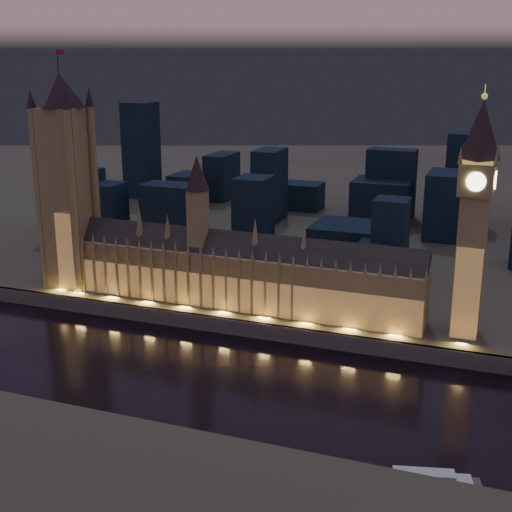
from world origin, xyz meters
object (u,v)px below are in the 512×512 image
(victoria_tower, at_px, (66,172))
(river_boat, at_px, (424,479))
(elizabeth_tower, at_px, (475,201))
(palace_of_westminster, at_px, (232,271))

(victoria_tower, height_order, river_boat, victoria_tower)
(victoria_tower, distance_m, elizabeth_tower, 218.00)
(palace_of_westminster, height_order, river_boat, palace_of_westminster)
(palace_of_westminster, height_order, victoria_tower, victoria_tower)
(victoria_tower, relative_size, elizabeth_tower, 1.13)
(palace_of_westminster, bearing_deg, elizabeth_tower, 0.09)
(river_boat, bearing_deg, palace_of_westminster, 134.76)
(river_boat, bearing_deg, elizabeth_tower, 88.86)
(palace_of_westminster, xyz_separation_m, elizabeth_tower, (119.00, 0.19, 46.20))
(palace_of_westminster, relative_size, river_boat, 5.18)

